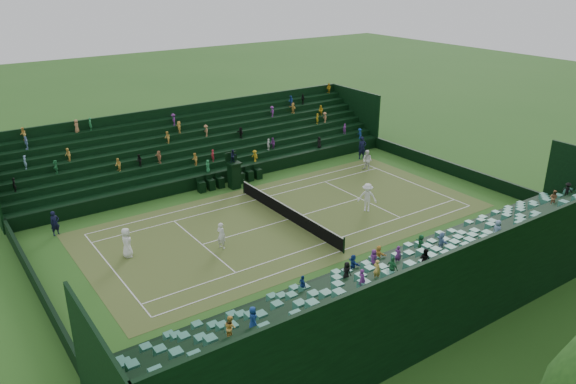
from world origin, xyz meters
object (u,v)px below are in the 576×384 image
at_px(player_far_west, 367,160).
at_px(tennis_net, 288,212).
at_px(umpire_chair, 234,172).
at_px(player_far_east, 367,197).
at_px(player_near_east, 221,235).
at_px(player_near_west, 127,243).

bearing_deg(player_far_west, tennis_net, -83.74).
bearing_deg(umpire_chair, player_far_west, 75.52).
distance_m(umpire_chair, player_far_east, 10.52).
bearing_deg(player_far_east, player_near_east, -137.82).
height_order(umpire_chair, player_near_west, umpire_chair).
bearing_deg(umpire_chair, player_near_west, -60.52).
xyz_separation_m(tennis_net, player_near_west, (-1.14, -10.62, 0.38)).
xyz_separation_m(player_near_west, player_far_east, (3.07, 15.94, 0.10)).
bearing_deg(tennis_net, player_far_east, 70.07).
relative_size(player_near_west, player_far_west, 1.05).
height_order(tennis_net, umpire_chair, umpire_chair).
bearing_deg(player_near_west, player_near_east, -97.74).
relative_size(tennis_net, player_far_east, 5.77).
relative_size(umpire_chair, player_near_east, 1.82).
bearing_deg(tennis_net, player_near_west, -96.15).
height_order(tennis_net, player_near_west, player_near_west).
xyz_separation_m(player_near_east, player_far_east, (0.87, 10.92, 0.17)).
bearing_deg(player_far_west, player_near_west, -96.78).
distance_m(player_near_west, player_far_east, 16.23).
bearing_deg(player_far_east, tennis_net, -153.22).
relative_size(player_near_east, player_far_west, 0.97).
distance_m(player_near_east, player_far_west, 17.41).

